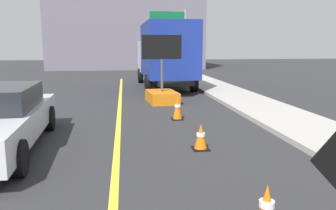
{
  "coord_description": "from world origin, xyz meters",
  "views": [
    {
      "loc": [
        0.2,
        0.02,
        2.24
      ],
      "look_at": [
        0.87,
        5.2,
        1.33
      ],
      "focal_mm": 36.11,
      "sensor_mm": 36.0,
      "label": 1
    }
  ],
  "objects_px": {
    "arrow_board_trailer": "(162,91)",
    "highway_guide_sign": "(175,31)",
    "traffic_cone_near_sign": "(267,207)",
    "traffic_cone_far_lane": "(178,108)",
    "traffic_cone_mid_lane": "(201,137)",
    "box_truck": "(165,54)"
  },
  "relations": [
    {
      "from": "arrow_board_trailer",
      "to": "highway_guide_sign",
      "type": "bearing_deg",
      "value": 78.9
    },
    {
      "from": "traffic_cone_near_sign",
      "to": "arrow_board_trailer",
      "type": "bearing_deg",
      "value": 91.12
    },
    {
      "from": "arrow_board_trailer",
      "to": "traffic_cone_far_lane",
      "type": "distance_m",
      "value": 3.36
    },
    {
      "from": "traffic_cone_mid_lane",
      "to": "traffic_cone_far_lane",
      "type": "relative_size",
      "value": 0.77
    },
    {
      "from": "highway_guide_sign",
      "to": "traffic_cone_near_sign",
      "type": "relative_size",
      "value": 8.48
    },
    {
      "from": "traffic_cone_far_lane",
      "to": "traffic_cone_near_sign",
      "type": "bearing_deg",
      "value": -89.28
    },
    {
      "from": "arrow_board_trailer",
      "to": "box_truck",
      "type": "xyz_separation_m",
      "value": [
        0.74,
        4.99,
        1.38
      ]
    },
    {
      "from": "arrow_board_trailer",
      "to": "highway_guide_sign",
      "type": "relative_size",
      "value": 0.54
    },
    {
      "from": "arrow_board_trailer",
      "to": "box_truck",
      "type": "distance_m",
      "value": 5.24
    },
    {
      "from": "traffic_cone_near_sign",
      "to": "traffic_cone_far_lane",
      "type": "height_order",
      "value": "traffic_cone_far_lane"
    },
    {
      "from": "traffic_cone_far_lane",
      "to": "traffic_cone_mid_lane",
      "type": "bearing_deg",
      "value": -89.62
    },
    {
      "from": "traffic_cone_mid_lane",
      "to": "traffic_cone_far_lane",
      "type": "xyz_separation_m",
      "value": [
        -0.02,
        3.14,
        0.09
      ]
    },
    {
      "from": "arrow_board_trailer",
      "to": "traffic_cone_near_sign",
      "type": "distance_m",
      "value": 9.85
    },
    {
      "from": "box_truck",
      "to": "highway_guide_sign",
      "type": "bearing_deg",
      "value": 77.03
    },
    {
      "from": "traffic_cone_mid_lane",
      "to": "traffic_cone_far_lane",
      "type": "distance_m",
      "value": 3.14
    },
    {
      "from": "traffic_cone_mid_lane",
      "to": "traffic_cone_far_lane",
      "type": "bearing_deg",
      "value": 90.38
    },
    {
      "from": "box_truck",
      "to": "highway_guide_sign",
      "type": "xyz_separation_m",
      "value": [
        1.59,
        6.9,
        1.56
      ]
    },
    {
      "from": "highway_guide_sign",
      "to": "traffic_cone_far_lane",
      "type": "bearing_deg",
      "value": -98.3
    },
    {
      "from": "traffic_cone_near_sign",
      "to": "traffic_cone_far_lane",
      "type": "relative_size",
      "value": 0.78
    },
    {
      "from": "highway_guide_sign",
      "to": "traffic_cone_far_lane",
      "type": "xyz_separation_m",
      "value": [
        -2.22,
        -15.25,
        -3.05
      ]
    },
    {
      "from": "arrow_board_trailer",
      "to": "traffic_cone_far_lane",
      "type": "xyz_separation_m",
      "value": [
        0.11,
        -3.35,
        -0.11
      ]
    },
    {
      "from": "box_truck",
      "to": "traffic_cone_mid_lane",
      "type": "relative_size",
      "value": 12.66
    }
  ]
}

